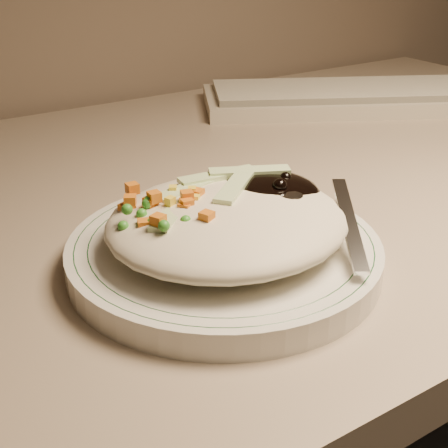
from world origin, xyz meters
TOP-DOWN VIEW (x-y plane):
  - desk at (0.00, 1.38)m, footprint 1.40×0.70m
  - plate at (-0.07, 1.22)m, footprint 0.25×0.25m
  - plate_rim at (-0.07, 1.22)m, footprint 0.24×0.24m
  - meal at (-0.07, 1.22)m, footprint 0.21×0.19m
  - keyboard at (0.34, 1.52)m, footprint 0.44×0.33m

SIDE VIEW (x-z plane):
  - desk at x=0.00m, z-range 0.17..0.91m
  - plate at x=-0.07m, z-range 0.74..0.76m
  - keyboard at x=0.34m, z-range 0.74..0.77m
  - plate_rim at x=-0.07m, z-range 0.76..0.76m
  - meal at x=-0.07m, z-range 0.76..0.81m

